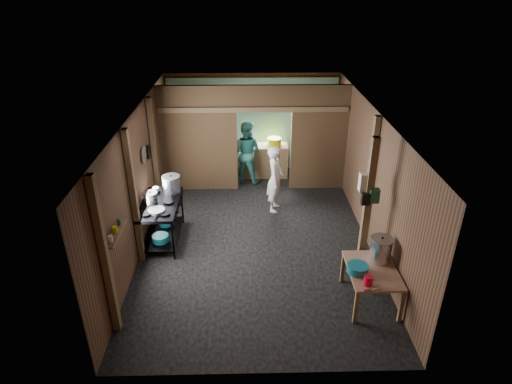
{
  "coord_description": "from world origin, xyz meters",
  "views": [
    {
      "loc": [
        -0.18,
        -7.66,
        4.9
      ],
      "look_at": [
        0.0,
        -0.2,
        1.1
      ],
      "focal_mm": 30.49,
      "sensor_mm": 36.0,
      "label": 1
    }
  ],
  "objects_px": {
    "gas_range": "(162,222)",
    "cook": "(275,179)",
    "prep_table": "(370,285)",
    "yellow_tub": "(274,142)",
    "pink_bucket": "(368,281)",
    "stock_pot": "(381,250)",
    "stove_pot_large": "(171,184)"
  },
  "relations": [
    {
      "from": "yellow_tub",
      "to": "prep_table",
      "type": "bearing_deg",
      "value": -75.67
    },
    {
      "from": "stove_pot_large",
      "to": "pink_bucket",
      "type": "distance_m",
      "value": 4.37
    },
    {
      "from": "prep_table",
      "to": "yellow_tub",
      "type": "relative_size",
      "value": 2.95
    },
    {
      "from": "prep_table",
      "to": "cook",
      "type": "relative_size",
      "value": 0.7
    },
    {
      "from": "gas_range",
      "to": "stove_pot_large",
      "type": "xyz_separation_m",
      "value": [
        0.17,
        0.48,
        0.6
      ]
    },
    {
      "from": "stove_pot_large",
      "to": "yellow_tub",
      "type": "bearing_deg",
      "value": 49.28
    },
    {
      "from": "stock_pot",
      "to": "pink_bucket",
      "type": "xyz_separation_m",
      "value": [
        -0.35,
        -0.63,
        -0.12
      ]
    },
    {
      "from": "stove_pot_large",
      "to": "stock_pot",
      "type": "relative_size",
      "value": 0.83
    },
    {
      "from": "prep_table",
      "to": "pink_bucket",
      "type": "distance_m",
      "value": 0.58
    },
    {
      "from": "stove_pot_large",
      "to": "pink_bucket",
      "type": "height_order",
      "value": "stove_pot_large"
    },
    {
      "from": "gas_range",
      "to": "prep_table",
      "type": "bearing_deg",
      "value": -27.22
    },
    {
      "from": "gas_range",
      "to": "pink_bucket",
      "type": "distance_m",
      "value": 4.22
    },
    {
      "from": "cook",
      "to": "stock_pot",
      "type": "bearing_deg",
      "value": -140.55
    },
    {
      "from": "pink_bucket",
      "to": "stock_pot",
      "type": "bearing_deg",
      "value": 60.81
    },
    {
      "from": "pink_bucket",
      "to": "yellow_tub",
      "type": "bearing_deg",
      "value": 101.53
    },
    {
      "from": "cook",
      "to": "pink_bucket",
      "type": "bearing_deg",
      "value": -149.94
    },
    {
      "from": "stock_pot",
      "to": "yellow_tub",
      "type": "height_order",
      "value": "stock_pot"
    },
    {
      "from": "stock_pot",
      "to": "pink_bucket",
      "type": "height_order",
      "value": "stock_pot"
    },
    {
      "from": "yellow_tub",
      "to": "gas_range",
      "type": "bearing_deg",
      "value": -128.03
    },
    {
      "from": "prep_table",
      "to": "yellow_tub",
      "type": "bearing_deg",
      "value": 104.33
    },
    {
      "from": "stock_pot",
      "to": "cook",
      "type": "height_order",
      "value": "cook"
    },
    {
      "from": "gas_range",
      "to": "cook",
      "type": "bearing_deg",
      "value": 27.93
    },
    {
      "from": "gas_range",
      "to": "stove_pot_large",
      "type": "distance_m",
      "value": 0.78
    },
    {
      "from": "pink_bucket",
      "to": "stove_pot_large",
      "type": "bearing_deg",
      "value": 140.5
    },
    {
      "from": "stove_pot_large",
      "to": "cook",
      "type": "height_order",
      "value": "cook"
    },
    {
      "from": "yellow_tub",
      "to": "cook",
      "type": "xyz_separation_m",
      "value": [
        -0.09,
        -1.86,
        -0.19
      ]
    },
    {
      "from": "stove_pot_large",
      "to": "stock_pot",
      "type": "height_order",
      "value": "stove_pot_large"
    },
    {
      "from": "gas_range",
      "to": "stove_pot_large",
      "type": "bearing_deg",
      "value": 70.51
    },
    {
      "from": "prep_table",
      "to": "cook",
      "type": "distance_m",
      "value": 3.46
    },
    {
      "from": "yellow_tub",
      "to": "cook",
      "type": "relative_size",
      "value": 0.24
    },
    {
      "from": "stock_pot",
      "to": "pink_bucket",
      "type": "bearing_deg",
      "value": -119.19
    },
    {
      "from": "pink_bucket",
      "to": "yellow_tub",
      "type": "height_order",
      "value": "yellow_tub"
    }
  ]
}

